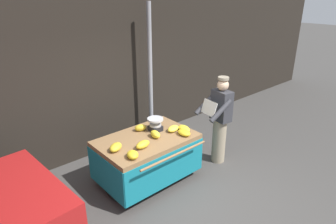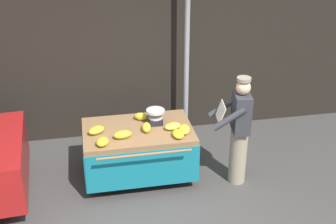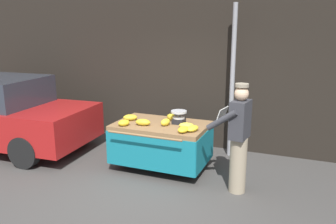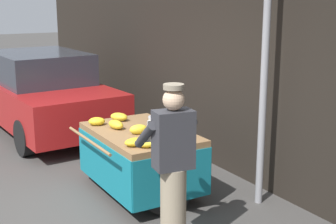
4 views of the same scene
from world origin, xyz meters
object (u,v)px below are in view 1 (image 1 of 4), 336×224
(banana_bunch_3, at_px, (143,144))
(banana_bunch_6, at_px, (173,129))
(weighing_scale, at_px, (155,124))
(banana_bunch_1, at_px, (116,147))
(banana_bunch_4, at_px, (155,134))
(banana_cart, at_px, (147,150))
(banana_bunch_7, at_px, (140,128))
(banana_bunch_2, at_px, (184,129))
(banana_bunch_0, at_px, (184,133))
(banana_bunch_5, at_px, (133,155))
(vendor_person, at_px, (220,120))
(street_pole, at_px, (150,77))

(banana_bunch_3, relative_size, banana_bunch_6, 1.06)
(weighing_scale, distance_m, banana_bunch_3, 0.64)
(banana_bunch_1, height_order, banana_bunch_4, banana_bunch_4)
(banana_cart, height_order, banana_bunch_7, banana_bunch_7)
(banana_bunch_2, bearing_deg, banana_bunch_1, 170.79)
(banana_bunch_2, bearing_deg, weighing_scale, 137.28)
(banana_cart, xyz_separation_m, banana_bunch_6, (0.51, -0.11, 0.28))
(banana_bunch_3, bearing_deg, banana_bunch_2, 0.28)
(banana_bunch_0, xyz_separation_m, banana_bunch_3, (-0.79, 0.11, 0.01))
(banana_cart, xyz_separation_m, banana_bunch_5, (-0.54, -0.37, 0.28))
(banana_bunch_7, bearing_deg, vendor_person, -26.04)
(banana_bunch_1, relative_size, banana_bunch_5, 1.18)
(banana_bunch_1, relative_size, banana_bunch_3, 0.97)
(banana_cart, distance_m, banana_bunch_0, 0.70)
(street_pole, bearing_deg, banana_bunch_3, -132.29)
(banana_cart, distance_m, weighing_scale, 0.47)
(banana_bunch_0, xyz_separation_m, banana_bunch_6, (-0.03, 0.24, 0.00))
(banana_bunch_0, distance_m, banana_bunch_3, 0.80)
(banana_bunch_0, distance_m, vendor_person, 0.90)
(weighing_scale, distance_m, banana_bunch_1, 0.91)
(banana_bunch_6, height_order, banana_bunch_7, banana_bunch_7)
(weighing_scale, bearing_deg, street_pole, 55.27)
(banana_bunch_1, relative_size, banana_bunch_7, 1.29)
(weighing_scale, distance_m, banana_bunch_5, 0.97)
(banana_bunch_0, xyz_separation_m, banana_bunch_2, (0.12, 0.12, -0.00))
(banana_bunch_2, distance_m, banana_bunch_7, 0.77)
(banana_bunch_4, distance_m, banana_bunch_6, 0.39)
(banana_bunch_6, distance_m, banana_bunch_7, 0.57)
(banana_bunch_6, relative_size, banana_bunch_7, 1.25)
(banana_bunch_1, height_order, banana_bunch_7, banana_bunch_7)
(banana_bunch_4, bearing_deg, banana_bunch_6, -2.66)
(banana_bunch_3, bearing_deg, weighing_scale, 32.84)
(weighing_scale, xyz_separation_m, banana_bunch_4, (-0.17, -0.20, -0.06))
(banana_bunch_2, height_order, banana_bunch_5, banana_bunch_5)
(banana_bunch_0, bearing_deg, banana_bunch_6, 97.71)
(banana_bunch_4, xyz_separation_m, vendor_person, (1.32, -0.30, -0.04))
(banana_cart, distance_m, banana_bunch_3, 0.44)
(street_pole, xyz_separation_m, banana_bunch_5, (-1.54, -1.52, -0.57))
(street_pole, bearing_deg, banana_bunch_7, -136.77)
(banana_bunch_3, height_order, banana_bunch_5, banana_bunch_3)
(vendor_person, bearing_deg, banana_bunch_7, 153.96)
(banana_bunch_3, relative_size, banana_bunch_7, 1.33)
(banana_bunch_2, height_order, vendor_person, vendor_person)
(banana_bunch_7, bearing_deg, banana_cart, -106.82)
(banana_bunch_1, bearing_deg, banana_bunch_3, -30.16)
(banana_bunch_4, bearing_deg, banana_bunch_5, -156.56)
(banana_bunch_1, xyz_separation_m, banana_bunch_4, (0.73, -0.07, 0.00))
(weighing_scale, xyz_separation_m, banana_bunch_0, (0.25, -0.46, -0.07))
(banana_bunch_5, relative_size, banana_bunch_7, 1.09)
(banana_bunch_5, xyz_separation_m, banana_bunch_7, (0.63, 0.66, 0.01))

